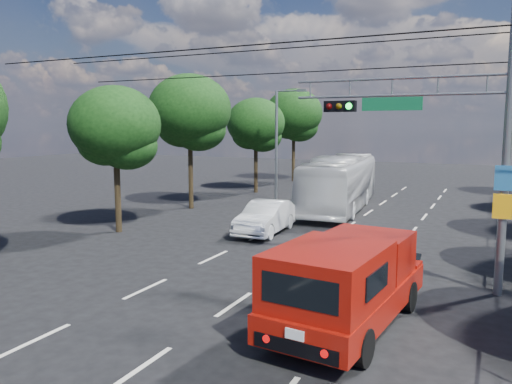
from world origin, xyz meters
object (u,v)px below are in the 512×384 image
Objects in this scene: signal_mast at (462,112)px; navy_hatchback at (328,267)px; white_van at (266,217)px; red_pickup at (348,280)px; white_bus at (340,183)px.

navy_hatchback is (-3.28, -1.96, -4.48)m from signal_mast.
white_van is at bearing 150.55° from signal_mast.
white_bus reaches higher than red_pickup.
red_pickup is 10.86m from white_van.
white_van is (-8.28, 4.68, -4.52)m from signal_mast.
white_van is at bearing -104.90° from white_bus.
signal_mast is 2.11× the size of navy_hatchback.
red_pickup is 1.37× the size of navy_hatchback.
signal_mast is 10.53m from white_van.
signal_mast is 0.85× the size of white_bus.
navy_hatchback is 8.31m from white_van.
white_bus reaches higher than white_van.
red_pickup is 0.55× the size of white_bus.
navy_hatchback reaches higher than white_van.
red_pickup is 17.24m from white_bus.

